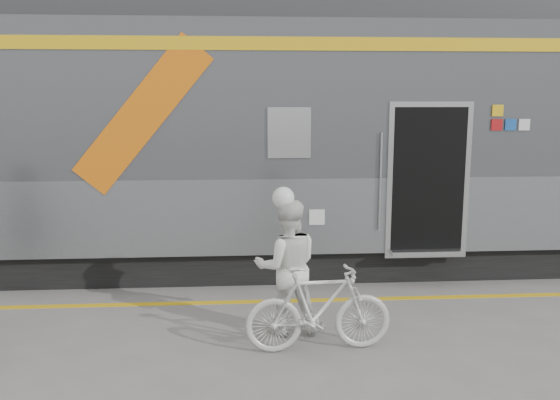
{
  "coord_description": "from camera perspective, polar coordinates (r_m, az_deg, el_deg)",
  "views": [
    {
      "loc": [
        -0.01,
        -5.51,
        2.78
      ],
      "look_at": [
        0.48,
        1.6,
        1.5
      ],
      "focal_mm": 38.0,
      "sensor_mm": 36.0,
      "label": 1
    }
  ],
  "objects": [
    {
      "name": "ground",
      "position": [
        6.17,
        -3.56,
        -16.6
      ],
      "size": [
        90.0,
        90.0,
        0.0
      ],
      "primitive_type": "plane",
      "color": "slate",
      "rests_on": "ground"
    },
    {
      "name": "train",
      "position": [
        9.75,
        -0.99,
        5.9
      ],
      "size": [
        24.0,
        3.17,
        4.1
      ],
      "color": "black",
      "rests_on": "ground"
    },
    {
      "name": "safety_strip",
      "position": [
        8.15,
        -3.67,
        -9.76
      ],
      "size": [
        24.0,
        0.12,
        0.01
      ],
      "primitive_type": "cube",
      "color": "gold",
      "rests_on": "ground"
    },
    {
      "name": "woman",
      "position": [
        6.94,
        0.69,
        -6.44
      ],
      "size": [
        0.8,
        0.64,
        1.59
      ],
      "primitive_type": "imported",
      "rotation": [
        0.0,
        0.0,
        3.19
      ],
      "color": "white",
      "rests_on": "ground"
    },
    {
      "name": "bicycle_right",
      "position": [
        6.55,
        3.74,
        -10.38
      ],
      "size": [
        1.63,
        0.54,
        0.97
      ],
      "primitive_type": "imported",
      "rotation": [
        0.0,
        0.0,
        1.62
      ],
      "color": "beige",
      "rests_on": "ground"
    },
    {
      "name": "helmet_woman",
      "position": [
        6.73,
        0.7,
        1.12
      ],
      "size": [
        0.25,
        0.25,
        0.25
      ],
      "primitive_type": "sphere",
      "color": "white",
      "rests_on": "woman"
    }
  ]
}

